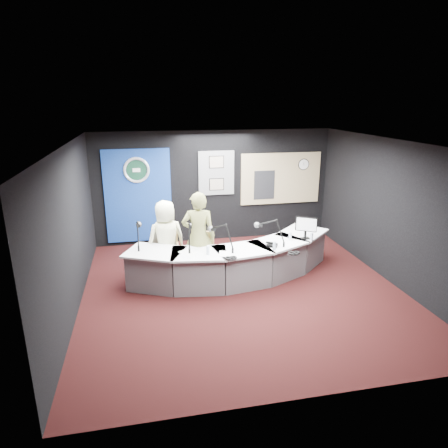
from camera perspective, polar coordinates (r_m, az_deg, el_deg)
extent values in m
plane|color=black|center=(7.83, 2.65, -9.36)|extent=(6.00, 6.00, 0.00)
cube|color=silver|center=(7.02, 2.97, 11.47)|extent=(6.00, 6.00, 0.02)
cube|color=black|center=(10.15, -1.39, 5.36)|extent=(6.00, 0.02, 2.80)
cube|color=black|center=(4.67, 12.05, -10.15)|extent=(6.00, 0.02, 2.80)
cube|color=black|center=(7.20, -21.02, -0.95)|extent=(0.02, 6.00, 2.80)
cube|color=black|center=(8.54, 22.72, 1.64)|extent=(0.02, 6.00, 2.80)
cube|color=navy|center=(10.00, -12.16, 3.90)|extent=(1.60, 0.05, 2.30)
torus|color=silver|center=(9.83, -12.40, 7.53)|extent=(0.63, 0.07, 0.63)
cylinder|color=#0E3322|center=(9.84, -12.40, 7.54)|extent=(0.48, 0.01, 0.48)
cube|color=slate|center=(10.06, -1.10, 7.28)|extent=(0.90, 0.04, 1.10)
cube|color=gray|center=(9.98, -1.07, 8.83)|extent=(0.34, 0.02, 0.27)
cube|color=gray|center=(10.08, -1.05, 5.69)|extent=(0.34, 0.02, 0.27)
cube|color=tan|center=(10.53, 8.10, 6.47)|extent=(2.12, 0.06, 1.32)
cube|color=#FFCAA1|center=(10.52, 8.12, 6.46)|extent=(2.00, 0.02, 1.20)
cube|color=black|center=(10.39, 5.77, 5.57)|extent=(0.55, 0.02, 0.75)
cylinder|color=white|center=(10.66, 11.31, 8.35)|extent=(0.28, 0.01, 0.28)
cube|color=gray|center=(8.49, -8.52, -2.77)|extent=(0.50, 0.12, 0.70)
imported|color=#F1F1C1|center=(8.20, -8.27, -2.15)|extent=(0.88, 0.68, 1.61)
imported|color=olive|center=(7.96, -3.64, -1.79)|extent=(0.74, 0.56, 1.82)
cube|color=black|center=(8.36, 11.62, -0.02)|extent=(0.42, 0.26, 0.32)
cube|color=black|center=(7.92, 6.87, -3.02)|extent=(0.26, 0.24, 0.05)
torus|color=black|center=(7.61, 9.94, -4.09)|extent=(0.20, 0.20, 0.03)
torus|color=black|center=(7.27, 0.96, -4.86)|extent=(0.21, 0.21, 0.04)
cube|color=white|center=(7.58, -5.17, -4.10)|extent=(0.37, 0.39, 0.00)
cube|color=white|center=(7.50, 0.07, -4.28)|extent=(0.27, 0.34, 0.00)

